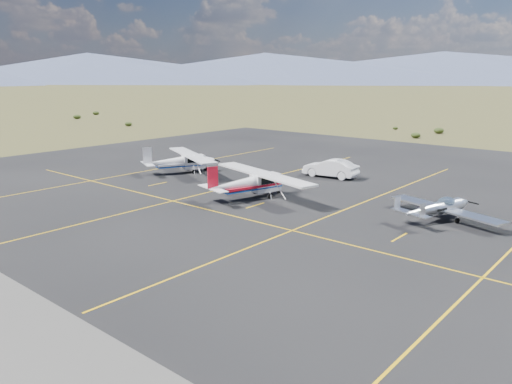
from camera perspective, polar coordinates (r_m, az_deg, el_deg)
ground at (r=34.19m, az=12.84°, el=-2.65°), size 1600.00×1600.00×0.00m
apron at (r=37.78m, az=3.43°, el=-0.79°), size 72.00×72.00×0.02m
aircraft_low_wing at (r=34.15m, az=20.24°, el=-1.69°), size 5.98×8.11×1.77m
aircraft_cessna at (r=37.71m, az=-0.50°, el=1.13°), size 7.22×10.95×2.78m
aircraft_plain at (r=47.85m, az=-8.55°, el=3.54°), size 7.58×9.97×2.62m
sedan at (r=45.99m, az=8.50°, el=2.72°), size 2.30×5.16×1.65m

